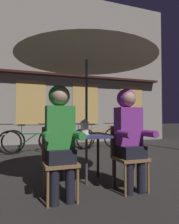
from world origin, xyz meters
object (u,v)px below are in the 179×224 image
object	(u,v)px
chair_right	(127,153)
person_right_hooded	(129,128)
patio_umbrella	(86,47)
bicycle_fifth	(99,138)
person_left_hooded	(60,129)
chair_left	(59,158)
lantern	(85,126)
cafe_table	(86,141)
bicycle_third	(32,141)
bicycle_fourth	(66,139)

from	to	relation	value
chair_right	person_right_hooded	size ratio (longest dim) A/B	0.62
chair_right	patio_umbrella	bearing A→B (deg)	142.45
bicycle_fifth	person_left_hooded	bearing A→B (deg)	-118.58
patio_umbrella	bicycle_fifth	xyz separation A→B (m)	(1.55, 3.31, -1.71)
patio_umbrella	chair_left	distance (m)	1.68
lantern	chair_left	bearing A→B (deg)	-144.63
chair_left	bicycle_fifth	bearing A→B (deg)	61.05
person_left_hooded	bicycle_fifth	distance (m)	4.28
chair_left	patio_umbrella	bearing A→B (deg)	37.55
lantern	patio_umbrella	bearing A→B (deg)	51.67
cafe_table	bicycle_third	xyz separation A→B (m)	(-0.61, 3.15, -0.29)
cafe_table	chair_right	xyz separation A→B (m)	(0.48, -0.37, -0.15)
chair_right	bicycle_fifth	bearing A→B (deg)	73.72
bicycle_third	person_left_hooded	bearing A→B (deg)	-87.96
bicycle_third	bicycle_fourth	bearing A→B (deg)	10.04
patio_umbrella	person_left_hooded	bearing A→B (deg)	-138.43
cafe_table	bicycle_third	size ratio (longest dim) A/B	0.44
bicycle_fourth	bicycle_fifth	bearing A→B (deg)	-1.27
lantern	chair_left	size ratio (longest dim) A/B	0.27
bicycle_fourth	patio_umbrella	bearing A→B (deg)	-97.46
lantern	person_right_hooded	xyz separation A→B (m)	(0.53, -0.36, -0.01)
chair_right	chair_left	bearing A→B (deg)	180.00
cafe_table	chair_left	xyz separation A→B (m)	(-0.48, -0.37, -0.15)
chair_left	chair_right	world-z (taller)	same
patio_umbrella	chair_left	size ratio (longest dim) A/B	2.66
chair_right	person_left_hooded	world-z (taller)	person_left_hooded
person_left_hooded	bicycle_third	distance (m)	3.61
cafe_table	bicycle_fourth	xyz separation A→B (m)	(0.44, 3.33, -0.29)
chair_right	bicycle_third	xyz separation A→B (m)	(-1.09, 3.52, -0.14)
patio_umbrella	person_right_hooded	distance (m)	1.37
bicycle_fourth	bicycle_fifth	size ratio (longest dim) A/B	0.99
person_right_hooded	bicycle_third	size ratio (longest dim) A/B	0.84
cafe_table	bicycle_third	world-z (taller)	bicycle_third
person_right_hooded	bicycle_fourth	world-z (taller)	person_right_hooded
person_right_hooded	person_left_hooded	bearing A→B (deg)	180.00
bicycle_third	chair_left	bearing A→B (deg)	-87.93
chair_right	bicycle_third	bearing A→B (deg)	107.18
bicycle_third	bicycle_fourth	world-z (taller)	same
lantern	bicycle_third	bearing A→B (deg)	99.83
patio_umbrella	person_left_hooded	xyz separation A→B (m)	(-0.48, -0.43, -1.21)
person_left_hooded	patio_umbrella	bearing A→B (deg)	41.57
cafe_table	person_left_hooded	bearing A→B (deg)	-138.43
chair_right	person_left_hooded	bearing A→B (deg)	-176.61
patio_umbrella	bicycle_third	distance (m)	3.63
person_right_hooded	bicycle_fourth	bearing A→B (deg)	90.66
bicycle_fourth	chair_right	bearing A→B (deg)	-89.33
person_left_hooded	bicycle_third	xyz separation A→B (m)	(-0.13, 3.57, -0.50)
lantern	bicycle_third	distance (m)	3.30
patio_umbrella	bicycle_third	xyz separation A→B (m)	(-0.61, 3.15, -1.71)
patio_umbrella	chair_right	world-z (taller)	patio_umbrella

